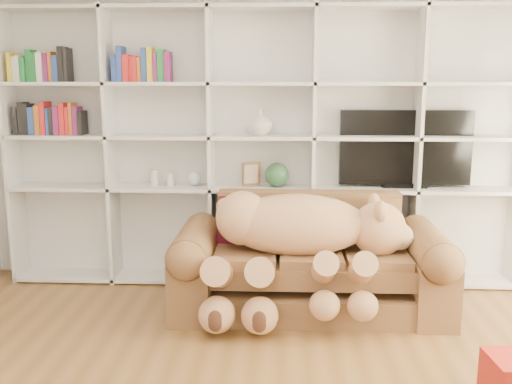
{
  "coord_description": "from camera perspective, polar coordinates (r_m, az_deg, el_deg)",
  "views": [
    {
      "loc": [
        0.17,
        -2.6,
        1.76
      ],
      "look_at": [
        -0.02,
        1.63,
        0.95
      ],
      "focal_mm": 40.0,
      "sensor_mm": 36.0,
      "label": 1
    }
  ],
  "objects": [
    {
      "name": "picture_frame",
      "position": [
        4.97,
        -0.47,
        1.82
      ],
      "size": [
        0.16,
        0.08,
        0.2
      ],
      "primitive_type": "cube",
      "rotation": [
        0.0,
        0.0,
        0.32
      ],
      "color": "brown",
      "rests_on": "bookshelf"
    },
    {
      "name": "snow_globe",
      "position": [
        5.03,
        -6.2,
        1.33
      ],
      "size": [
        0.12,
        0.12,
        0.12
      ],
      "primitive_type": "sphere",
      "color": "silver",
      "rests_on": "bookshelf"
    },
    {
      "name": "wall_back",
      "position": [
        5.12,
        0.67,
        6.3
      ],
      "size": [
        5.0,
        0.02,
        2.7
      ],
      "primitive_type": "cube",
      "color": "silver",
      "rests_on": "floor"
    },
    {
      "name": "figurine_short",
      "position": [
        5.07,
        -8.55,
        1.27
      ],
      "size": [
        0.08,
        0.08,
        0.12
      ],
      "primitive_type": "cylinder",
      "rotation": [
        0.0,
        0.0,
        0.14
      ],
      "color": "beige",
      "rests_on": "bookshelf"
    },
    {
      "name": "shelf_vase",
      "position": [
        4.92,
        0.39,
        6.98
      ],
      "size": [
        0.28,
        0.28,
        0.22
      ],
      "primitive_type": "imported",
      "rotation": [
        0.0,
        0.0,
        0.41
      ],
      "color": "beige",
      "rests_on": "bookshelf"
    },
    {
      "name": "teddy_bear",
      "position": [
        4.28,
        4.23,
        -4.68
      ],
      "size": [
        1.58,
        0.86,
        0.92
      ],
      "rotation": [
        0.0,
        0.0,
        0.09
      ],
      "color": "#E0AD70",
      "rests_on": "sofa"
    },
    {
      "name": "green_vase",
      "position": [
        4.97,
        2.11,
        1.73
      ],
      "size": [
        0.21,
        0.21,
        0.21
      ],
      "primitive_type": "sphere",
      "color": "#2B5430",
      "rests_on": "bookshelf"
    },
    {
      "name": "throw_pillow",
      "position": [
        4.59,
        -1.2,
        -3.09
      ],
      "size": [
        0.44,
        0.31,
        0.43
      ],
      "primitive_type": "cube",
      "rotation": [
        -0.24,
        0.0,
        -0.21
      ],
      "color": "maroon",
      "rests_on": "sofa"
    },
    {
      "name": "figurine_tall",
      "position": [
        5.09,
        -10.14,
        1.43
      ],
      "size": [
        0.08,
        0.08,
        0.14
      ],
      "primitive_type": "cylinder",
      "rotation": [
        0.0,
        0.0,
        0.16
      ],
      "color": "beige",
      "rests_on": "bookshelf"
    },
    {
      "name": "bookshelf",
      "position": [
        5.0,
        -2.15,
        5.67
      ],
      "size": [
        4.43,
        0.35,
        2.4
      ],
      "color": "silver",
      "rests_on": "floor"
    },
    {
      "name": "tv",
      "position": [
        5.1,
        14.67,
        4.17
      ],
      "size": [
        1.13,
        0.18,
        0.67
      ],
      "color": "black",
      "rests_on": "bookshelf"
    },
    {
      "name": "sofa",
      "position": [
        4.53,
        5.38,
        -7.53
      ],
      "size": [
        2.1,
        0.91,
        0.88
      ],
      "color": "brown",
      "rests_on": "floor"
    }
  ]
}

